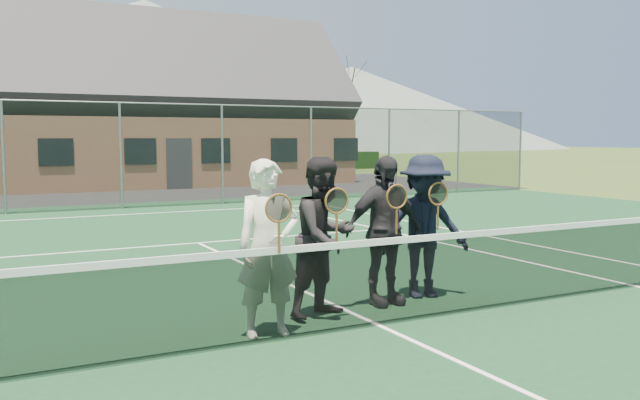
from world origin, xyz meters
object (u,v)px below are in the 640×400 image
object	(u,v)px
player_b	(325,237)
player_d	(424,226)
clubhouse	(164,93)
tennis_net	(379,278)
player_a	(268,248)
player_c	(384,230)

from	to	relation	value
player_b	player_d	size ratio (longest dim) A/B	1.00
clubhouse	player_d	distance (m)	23.50
clubhouse	tennis_net	bearing A→B (deg)	-99.46
player_a	tennis_net	bearing A→B (deg)	-11.44
player_a	player_b	xyz separation A→B (m)	(0.86, 0.40, -0.00)
tennis_net	player_d	size ratio (longest dim) A/B	6.49
tennis_net	player_a	distance (m)	1.26
tennis_net	player_c	world-z (taller)	player_c
player_b	player_d	world-z (taller)	same
tennis_net	player_c	bearing A→B (deg)	54.32
clubhouse	player_c	distance (m)	23.67
clubhouse	player_a	world-z (taller)	clubhouse
player_c	tennis_net	bearing A→B (deg)	-125.68
tennis_net	player_c	size ratio (longest dim) A/B	6.49
tennis_net	player_a	xyz separation A→B (m)	(-1.18, 0.24, 0.38)
tennis_net	player_d	xyz separation A→B (m)	(1.22, 0.87, 0.38)
player_a	player_c	distance (m)	1.82
tennis_net	player_c	distance (m)	1.03
clubhouse	player_d	xyz separation A→B (m)	(-2.78, -23.13, -3.07)
tennis_net	player_a	size ratio (longest dim) A/B	6.49
tennis_net	player_d	distance (m)	1.55
player_a	player_d	size ratio (longest dim) A/B	1.00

